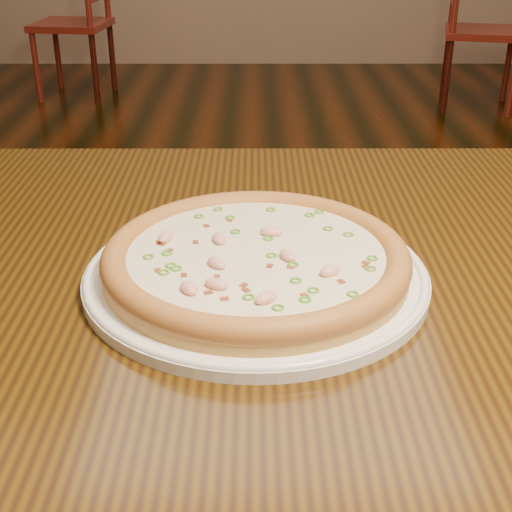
{
  "coord_description": "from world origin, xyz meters",
  "views": [
    {
      "loc": [
        -0.1,
        -0.95,
        1.11
      ],
      "look_at": [
        -0.1,
        -0.28,
        0.78
      ],
      "focal_mm": 50.0,
      "sensor_mm": 36.0,
      "label": 1
    }
  ],
  "objects_px": {
    "plate": "(256,274)",
    "chair_c": "(474,30)",
    "chair_b": "(80,23)",
    "pizza": "(256,259)",
    "hero_table": "(357,334)"
  },
  "relations": [
    {
      "from": "hero_table",
      "to": "chair_b",
      "type": "height_order",
      "value": "chair_b"
    },
    {
      "from": "chair_c",
      "to": "pizza",
      "type": "bearing_deg",
      "value": -109.42
    },
    {
      "from": "pizza",
      "to": "chair_c",
      "type": "distance_m",
      "value": 3.78
    },
    {
      "from": "chair_b",
      "to": "chair_c",
      "type": "xyz_separation_m",
      "value": [
        2.31,
        -0.25,
        0.0
      ]
    },
    {
      "from": "plate",
      "to": "pizza",
      "type": "relative_size",
      "value": 1.12
    },
    {
      "from": "chair_b",
      "to": "chair_c",
      "type": "height_order",
      "value": "same"
    },
    {
      "from": "pizza",
      "to": "chair_b",
      "type": "relative_size",
      "value": 0.34
    },
    {
      "from": "plate",
      "to": "chair_c",
      "type": "distance_m",
      "value": 3.78
    },
    {
      "from": "hero_table",
      "to": "pizza",
      "type": "height_order",
      "value": "pizza"
    },
    {
      "from": "pizza",
      "to": "chair_c",
      "type": "bearing_deg",
      "value": 70.58
    },
    {
      "from": "plate",
      "to": "chair_b",
      "type": "relative_size",
      "value": 0.38
    },
    {
      "from": "hero_table",
      "to": "pizza",
      "type": "bearing_deg",
      "value": -157.32
    },
    {
      "from": "plate",
      "to": "chair_b",
      "type": "bearing_deg",
      "value": 105.52
    },
    {
      "from": "pizza",
      "to": "chair_c",
      "type": "relative_size",
      "value": 0.34
    },
    {
      "from": "plate",
      "to": "chair_c",
      "type": "height_order",
      "value": "chair_c"
    }
  ]
}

